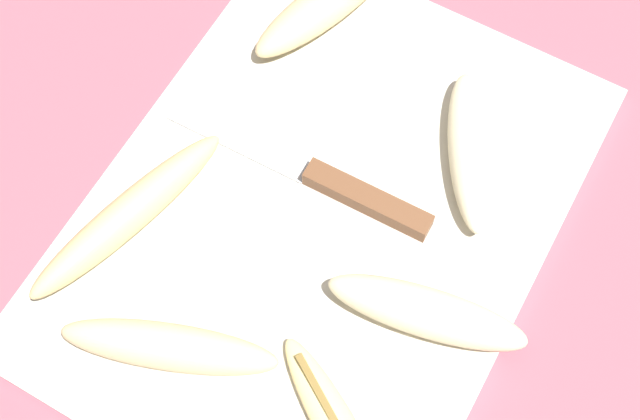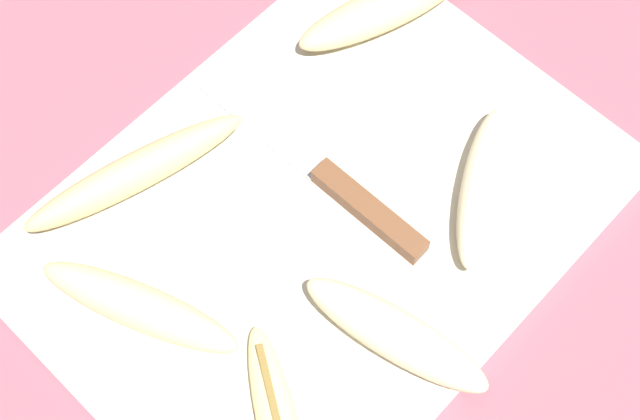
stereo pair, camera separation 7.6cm
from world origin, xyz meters
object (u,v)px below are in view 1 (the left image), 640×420
object	(u,v)px
banana_mellow_near	(328,2)
knife	(344,189)
banana_bright_far	(471,151)
banana_spotted_left	(128,215)
banana_soft_right	(169,347)
banana_pale_long	(427,312)

from	to	relation	value
banana_mellow_near	knife	bearing A→B (deg)	-146.53
banana_bright_far	banana_spotted_left	size ratio (longest dim) A/B	0.74
banana_mellow_near	banana_spotted_left	world-z (taller)	banana_mellow_near
banana_spotted_left	knife	bearing A→B (deg)	-51.85
knife	banana_bright_far	distance (m)	0.12
banana_bright_far	banana_mellow_near	distance (m)	0.20
knife	banana_soft_right	distance (m)	0.20
banana_soft_right	banana_bright_far	bearing A→B (deg)	-25.59
knife	banana_bright_far	bearing A→B (deg)	-45.24
banana_bright_far	banana_soft_right	xyz separation A→B (m)	(-0.28, 0.13, 0.00)
banana_spotted_left	banana_pale_long	bearing A→B (deg)	-79.82
banana_mellow_near	banana_pale_long	size ratio (longest dim) A/B	1.06
banana_soft_right	banana_pale_long	world-z (taller)	banana_soft_right
banana_pale_long	knife	bearing A→B (deg)	58.90
banana_spotted_left	banana_pale_long	xyz separation A→B (m)	(0.05, -0.26, 0.00)
banana_bright_far	banana_spotted_left	distance (m)	0.30
banana_soft_right	banana_pale_long	distance (m)	0.21
banana_mellow_near	banana_spotted_left	size ratio (longest dim) A/B	0.86
banana_mellow_near	banana_pale_long	bearing A→B (deg)	-136.17
banana_mellow_near	banana_pale_long	distance (m)	0.31
banana_soft_right	banana_mellow_near	bearing A→B (deg)	8.61
banana_spotted_left	banana_pale_long	size ratio (longest dim) A/B	1.23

